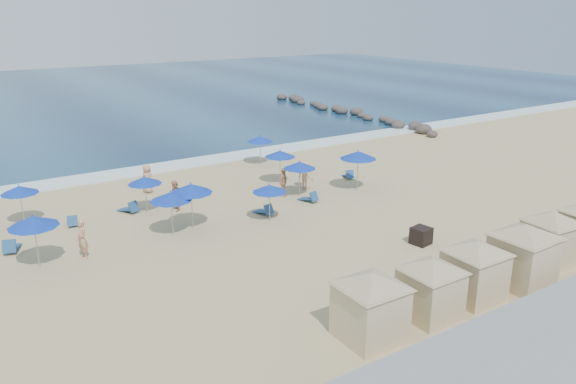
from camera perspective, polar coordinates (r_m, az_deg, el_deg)
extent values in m
plane|color=tan|center=(28.82, -0.11, -4.27)|extent=(160.00, 160.00, 0.00)
cube|color=#0D2B4C|center=(79.45, -22.58, 8.82)|extent=(160.00, 80.00, 0.06)
cube|color=white|center=(41.98, -11.75, 2.62)|extent=(160.00, 2.50, 0.08)
cube|color=gray|center=(20.17, 21.16, -14.37)|extent=(160.00, 2.20, 1.10)
ellipsoid|color=#322C2A|center=(52.27, 14.44, 5.72)|extent=(1.00, 1.00, 0.65)
ellipsoid|color=#322C2A|center=(53.58, 13.62, 6.22)|extent=(1.48, 1.48, 0.96)
ellipsoid|color=#322C2A|center=(54.94, 12.84, 6.54)|extent=(1.40, 1.40, 0.91)
ellipsoid|color=#322C2A|center=(55.40, 11.11, 6.73)|extent=(1.32, 1.32, 0.86)
ellipsoid|color=#322C2A|center=(56.79, 10.41, 7.02)|extent=(1.24, 1.24, 0.81)
ellipsoid|color=#322C2A|center=(58.19, 9.74, 7.30)|extent=(1.16, 1.16, 0.75)
ellipsoid|color=#322C2A|center=(58.73, 8.14, 7.45)|extent=(1.08, 1.08, 0.70)
ellipsoid|color=#322C2A|center=(60.15, 7.54, 7.71)|extent=(1.00, 1.00, 0.65)
ellipsoid|color=#322C2A|center=(61.56, 6.98, 8.09)|extent=(1.48, 1.48, 0.96)
ellipsoid|color=#322C2A|center=(62.18, 5.48, 8.22)|extent=(1.40, 1.40, 0.91)
ellipsoid|color=#322C2A|center=(63.64, 4.98, 8.44)|extent=(1.32, 1.32, 0.86)
ellipsoid|color=#322C2A|center=(64.31, 3.55, 8.55)|extent=(1.24, 1.24, 0.81)
ellipsoid|color=#322C2A|center=(65.79, 3.10, 8.76)|extent=(1.16, 1.16, 0.75)
ellipsoid|color=#322C2A|center=(67.27, 2.67, 8.95)|extent=(1.08, 1.08, 0.70)
ellipsoid|color=#322C2A|center=(68.00, 1.35, 9.05)|extent=(1.00, 1.00, 0.65)
ellipsoid|color=#322C2A|center=(69.47, 0.97, 9.35)|extent=(1.48, 1.48, 0.96)
ellipsoid|color=#322C2A|center=(70.97, 0.61, 9.52)|extent=(1.40, 1.40, 0.91)
ellipsoid|color=#322C2A|center=(71.76, -0.64, 9.60)|extent=(1.32, 1.32, 0.86)
cube|color=black|center=(28.25, 13.36, -4.34)|extent=(0.97, 0.97, 0.84)
cube|color=#CDB68C|center=(20.00, 8.32, -12.00)|extent=(2.03, 2.03, 2.00)
cube|color=tan|center=(19.52, 8.46, -9.46)|extent=(2.13, 2.13, 0.08)
pyramid|color=tan|center=(19.30, 8.53, -8.14)|extent=(4.39, 4.39, 0.50)
cube|color=#CDB68C|center=(21.75, 14.22, -9.97)|extent=(1.88, 1.88, 1.87)
cube|color=tan|center=(21.34, 14.41, -7.75)|extent=(1.97, 1.97, 0.07)
pyramid|color=tan|center=(21.14, 14.51, -6.61)|extent=(4.11, 4.11, 0.47)
cube|color=#CDB68C|center=(23.51, 18.36, -8.04)|extent=(1.98, 1.98, 1.96)
cube|color=tan|center=(23.11, 18.59, -5.85)|extent=(2.08, 2.08, 0.08)
pyramid|color=tan|center=(22.93, 18.72, -4.73)|extent=(4.29, 4.29, 0.49)
cube|color=#CDB68C|center=(25.33, 22.68, -6.42)|extent=(2.19, 2.19, 2.13)
cube|color=tan|center=(24.93, 22.97, -4.18)|extent=(2.30, 2.30, 0.09)
pyramid|color=tan|center=(24.75, 23.12, -3.04)|extent=(4.67, 4.67, 0.53)
cube|color=#CDB68C|center=(27.93, 25.08, -4.66)|extent=(2.12, 2.12, 1.95)
cube|color=tan|center=(27.60, 25.35, -2.79)|extent=(2.23, 2.23, 0.08)
pyramid|color=tan|center=(27.44, 25.48, -1.84)|extent=(4.26, 4.26, 0.49)
cylinder|color=#A5A8AD|center=(27.27, -24.16, -5.04)|extent=(0.05, 0.05, 1.98)
cone|color=#0F31A5|center=(26.86, -24.48, -2.73)|extent=(2.19, 2.19, 0.47)
sphere|color=#0F31A5|center=(26.77, -24.56, -2.16)|extent=(0.08, 0.08, 0.08)
cylinder|color=#A5A8AD|center=(33.02, -25.38, -1.51)|extent=(0.05, 0.05, 1.76)
cone|color=#0F31A5|center=(32.71, -25.63, 0.21)|extent=(1.94, 1.94, 0.42)
sphere|color=#0F31A5|center=(32.64, -25.69, 0.64)|extent=(0.07, 0.07, 0.07)
cylinder|color=#A5A8AD|center=(28.91, -11.68, -2.56)|extent=(0.05, 0.05, 1.91)
cone|color=#0F31A5|center=(28.54, -11.83, -0.44)|extent=(2.11, 2.11, 0.45)
sphere|color=#0F31A5|center=(28.46, -11.86, 0.09)|extent=(0.08, 0.08, 0.08)
cylinder|color=#A5A8AD|center=(32.56, -14.22, -0.56)|extent=(0.05, 0.05, 1.72)
cone|color=#0F31A5|center=(32.26, -14.35, 1.16)|extent=(1.91, 1.91, 0.41)
sphere|color=#0F31A5|center=(32.19, -14.39, 1.58)|extent=(0.07, 0.07, 0.07)
cylinder|color=#A5A8AD|center=(29.57, -9.72, -1.85)|extent=(0.05, 0.05, 2.02)
cone|color=#0F31A5|center=(29.19, -9.84, 0.36)|extent=(2.24, 2.24, 0.48)
sphere|color=#0F31A5|center=(29.10, -9.87, 0.91)|extent=(0.09, 0.09, 0.09)
cylinder|color=#A5A8AD|center=(30.26, -1.89, -1.45)|extent=(0.04, 0.04, 1.70)
cone|color=#0F31A5|center=(29.94, -1.91, 0.36)|extent=(1.88, 1.88, 0.40)
sphere|color=#0F31A5|center=(29.86, -1.91, 0.81)|extent=(0.07, 0.07, 0.07)
cylinder|color=#A5A8AD|center=(36.87, -0.81, 2.28)|extent=(0.05, 0.05, 1.83)
cone|color=#0F31A5|center=(36.59, -0.82, 3.91)|extent=(2.03, 2.03, 0.43)
sphere|color=#0F31A5|center=(36.52, -0.82, 4.32)|extent=(0.08, 0.08, 0.08)
cylinder|color=#A5A8AD|center=(34.29, 1.18, 1.03)|extent=(0.05, 0.05, 1.81)
cone|color=#0F31A5|center=(33.99, 1.19, 2.75)|extent=(2.00, 2.00, 0.43)
sphere|color=#0F31A5|center=(33.92, 1.19, 3.18)|extent=(0.08, 0.08, 0.08)
cylinder|color=#A5A8AD|center=(41.55, -2.83, 4.02)|extent=(0.05, 0.05, 1.75)
cone|color=#0F31A5|center=(41.31, -2.85, 5.41)|extent=(1.93, 1.93, 0.41)
sphere|color=#0F31A5|center=(41.26, -2.86, 5.75)|extent=(0.07, 0.07, 0.07)
cylinder|color=#A5A8AD|center=(35.70, 7.06, 1.83)|extent=(0.06, 0.06, 2.10)
cone|color=#0F31A5|center=(35.38, 7.14, 3.76)|extent=(2.32, 2.32, 0.50)
sphere|color=#0F31A5|center=(35.30, 7.16, 4.24)|extent=(0.09, 0.09, 0.09)
cube|color=navy|center=(29.90, -26.21, -5.03)|extent=(0.99, 1.42, 0.35)
cube|color=navy|center=(29.32, -26.48, -4.97)|extent=(0.69, 0.53, 0.63)
cube|color=navy|center=(32.13, -21.07, -2.84)|extent=(0.68, 1.18, 0.31)
cube|color=navy|center=(31.62, -21.04, -2.74)|extent=(0.56, 0.38, 0.54)
cube|color=navy|center=(33.10, -15.97, -1.68)|extent=(1.03, 1.36, 0.34)
cube|color=navy|center=(32.64, -15.40, -1.44)|extent=(0.67, 0.54, 0.60)
cube|color=navy|center=(31.56, -2.57, -1.96)|extent=(0.79, 1.26, 0.32)
cube|color=navy|center=(31.14, -1.96, -1.77)|extent=(0.60, 0.43, 0.57)
cube|color=navy|center=(33.61, 2.00, -0.67)|extent=(0.85, 1.29, 0.33)
cube|color=navy|center=(33.23, 2.67, -0.47)|extent=(0.62, 0.46, 0.58)
cube|color=navy|center=(38.51, 6.08, 1.68)|extent=(0.93, 1.25, 0.31)
cube|color=navy|center=(38.01, 6.30, 1.81)|extent=(0.61, 0.49, 0.55)
imported|color=tan|center=(27.44, -20.20, -4.50)|extent=(0.56, 0.75, 1.89)
imported|color=tan|center=(32.44, -11.40, -0.38)|extent=(0.78, 0.94, 1.77)
imported|color=tan|center=(34.32, -0.48, 1.01)|extent=(1.08, 0.98, 1.77)
imported|color=tan|center=(35.72, 1.78, 1.72)|extent=(0.95, 1.30, 1.80)
imported|color=tan|center=(36.07, -14.11, 1.33)|extent=(0.88, 1.04, 1.80)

